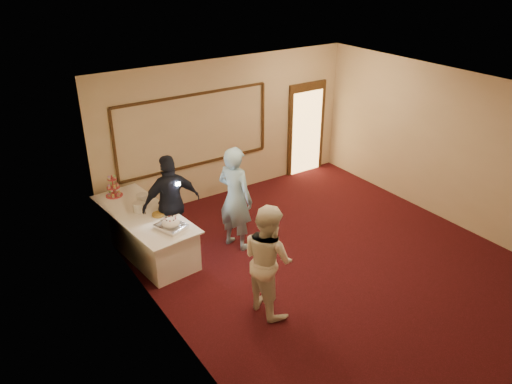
# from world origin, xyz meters

# --- Properties ---
(floor) EXTENTS (7.00, 7.00, 0.00)m
(floor) POSITION_xyz_m (0.00, 0.00, 0.00)
(floor) COLOR black
(floor) RESTS_ON ground
(room_walls) EXTENTS (6.04, 7.04, 3.02)m
(room_walls) POSITION_xyz_m (0.00, 0.00, 2.03)
(room_walls) COLOR beige
(room_walls) RESTS_ON floor
(wall_molding) EXTENTS (3.45, 0.04, 1.55)m
(wall_molding) POSITION_xyz_m (-0.80, 3.47, 1.60)
(wall_molding) COLOR #311C0E
(wall_molding) RESTS_ON room_walls
(doorway) EXTENTS (1.05, 0.07, 2.20)m
(doorway) POSITION_xyz_m (2.15, 3.45, 1.08)
(doorway) COLOR #311C0E
(doorway) RESTS_ON floor
(buffet_table) EXTENTS (1.20, 2.53, 0.77)m
(buffet_table) POSITION_xyz_m (-2.53, 2.20, 0.39)
(buffet_table) COLOR white
(buffet_table) RESTS_ON floor
(pavlova_tray) EXTENTS (0.50, 0.56, 0.19)m
(pavlova_tray) POSITION_xyz_m (-2.34, 1.43, 0.85)
(pavlova_tray) COLOR silver
(pavlova_tray) RESTS_ON buffet_table
(cupcake_stand) EXTENTS (0.32, 0.32, 0.47)m
(cupcake_stand) POSITION_xyz_m (-2.71, 3.15, 0.94)
(cupcake_stand) COLOR #C03C45
(cupcake_stand) RESTS_ON buffet_table
(plate_stack_a) EXTENTS (0.20, 0.20, 0.17)m
(plate_stack_a) POSITION_xyz_m (-2.56, 2.30, 0.85)
(plate_stack_a) COLOR white
(plate_stack_a) RESTS_ON buffet_table
(plate_stack_b) EXTENTS (0.20, 0.20, 0.16)m
(plate_stack_b) POSITION_xyz_m (-2.38, 2.59, 0.85)
(plate_stack_b) COLOR white
(plate_stack_b) RESTS_ON buffet_table
(tart) EXTENTS (0.25, 0.25, 0.05)m
(tart) POSITION_xyz_m (-2.35, 1.95, 0.79)
(tart) COLOR white
(tart) RESTS_ON buffet_table
(man) EXTENTS (0.68, 0.83, 1.95)m
(man) POSITION_xyz_m (-1.08, 1.44, 0.98)
(man) COLOR #8ABDE0
(man) RESTS_ON floor
(woman) EXTENTS (0.70, 0.88, 1.76)m
(woman) POSITION_xyz_m (-1.61, -0.35, 0.88)
(woman) COLOR white
(woman) RESTS_ON floor
(guest) EXTENTS (1.10, 0.52, 1.82)m
(guest) POSITION_xyz_m (-2.05, 2.01, 0.91)
(guest) COLOR black
(guest) RESTS_ON floor
(camera_flash) EXTENTS (0.08, 0.05, 0.05)m
(camera_flash) POSITION_xyz_m (-1.99, 1.82, 1.35)
(camera_flash) COLOR white
(camera_flash) RESTS_ON guest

